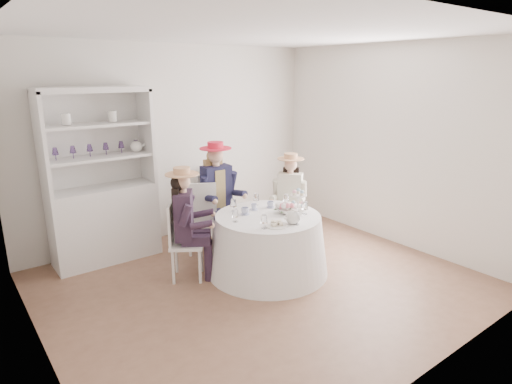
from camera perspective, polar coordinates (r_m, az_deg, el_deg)
ground at (r=4.99m, az=0.71°, el=-11.94°), size 4.50×4.50×0.00m
ceiling at (r=4.44m, az=0.83°, el=20.66°), size 4.50×4.50×0.00m
wall_back at (r=6.20m, az=-10.76°, el=6.44°), size 4.50×0.00×4.50m
wall_front at (r=3.25m, az=23.06°, el=-2.83°), size 4.50×0.00×4.50m
wall_left at (r=3.65m, az=-28.34°, el=-1.55°), size 0.00×4.50×4.50m
wall_right at (r=6.15m, az=17.61°, el=5.91°), size 0.00×4.50×4.50m
tea_table at (r=5.11m, az=1.58°, el=-6.92°), size 1.43×1.43×0.71m
hutch at (r=5.65m, az=-19.74°, el=-1.19°), size 1.37×0.73×2.15m
side_table at (r=6.47m, az=-5.30°, el=-2.47°), size 0.43×0.43×0.62m
hatbox at (r=6.34m, az=-5.40°, el=1.61°), size 0.36×0.36×0.33m
guest_left at (r=4.87m, az=-9.31°, el=-3.35°), size 0.56×0.53×1.32m
guest_mid at (r=5.63m, az=-5.18°, el=0.26°), size 0.53×0.55×1.46m
guest_right at (r=5.84m, az=4.51°, el=-0.24°), size 0.55×0.53×1.27m
spare_chair at (r=5.60m, az=-7.30°, el=-3.07°), size 0.55×0.55×0.98m
teacup_a at (r=5.00m, az=-1.47°, el=-2.60°), size 0.10×0.10×0.07m
teacup_b at (r=5.17m, az=-0.28°, el=-2.03°), size 0.09×0.09×0.07m
teacup_c at (r=5.26m, az=1.93°, el=-1.72°), size 0.11×0.11×0.07m
flower_bowl at (r=5.06m, az=4.07°, el=-2.52°), size 0.24×0.24×0.06m
flower_arrangement at (r=5.05m, az=3.79°, el=-1.93°), size 0.17×0.17×0.06m
table_teapot at (r=4.71m, az=4.96°, el=-3.34°), size 0.23×0.16×0.17m
sandwich_plate at (r=4.64m, az=2.74°, el=-4.38°), size 0.25×0.25×0.06m
cupcake_stand at (r=5.22m, az=5.62°, el=-1.32°), size 0.25×0.25×0.24m
stemware_set at (r=4.96m, az=1.62°, el=-2.30°), size 0.92×0.92×0.15m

